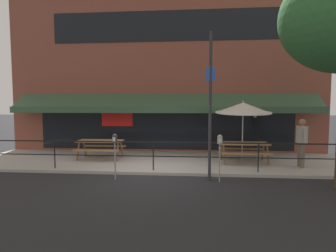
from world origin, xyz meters
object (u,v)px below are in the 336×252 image
pedestrian_walking (302,140)px  street_sign_pole (210,105)px  patio_umbrella_centre (243,108)px  picnic_table_left (100,144)px  parking_meter_near (115,143)px  picnic_table_centre (244,147)px  parking_meter_far (220,144)px

pedestrian_walking → street_sign_pole: size_ratio=0.39×
patio_umbrella_centre → picnic_table_left: bearing=-178.9°
street_sign_pole → patio_umbrella_centre: bearing=60.3°
pedestrian_walking → parking_meter_near: pedestrian_walking is taller
patio_umbrella_centre → picnic_table_centre: bearing=-90.0°
picnic_table_centre → parking_meter_near: size_ratio=1.27×
picnic_table_left → patio_umbrella_centre: patio_umbrella_centre is taller
pedestrian_walking → parking_meter_far: (-3.04, -1.76, 0.09)m
patio_umbrella_centre → parking_meter_far: (-1.19, -2.74, -1.03)m
picnic_table_left → picnic_table_centre: bearing=-2.4°
pedestrian_walking → parking_meter_near: bearing=-164.3°
pedestrian_walking → picnic_table_centre: bearing=161.1°
pedestrian_walking → street_sign_pole: 3.89m
patio_umbrella_centre → street_sign_pole: street_sign_pole is taller
picnic_table_centre → street_sign_pole: 3.11m
parking_meter_far → street_sign_pole: size_ratio=0.32×
patio_umbrella_centre → street_sign_pole: 2.98m
parking_meter_near → street_sign_pole: street_sign_pole is taller
patio_umbrella_centre → pedestrian_walking: (1.85, -0.98, -1.12)m
picnic_table_left → street_sign_pole: bearing=-30.3°
parking_meter_near → parking_meter_far: bearing=-0.4°
parking_meter_far → street_sign_pole: bearing=151.8°
street_sign_pole → picnic_table_left: bearing=149.7°
pedestrian_walking → street_sign_pole: bearing=-154.1°
pedestrian_walking → parking_meter_far: size_ratio=1.20×
picnic_table_left → pedestrian_walking: size_ratio=1.05×
picnic_table_centre → parking_meter_far: size_ratio=1.27×
patio_umbrella_centre → parking_meter_far: 3.16m
parking_meter_far → street_sign_pole: street_sign_pole is taller
pedestrian_walking → parking_meter_near: 6.44m
patio_umbrella_centre → parking_meter_near: patio_umbrella_centre is taller
picnic_table_centre → patio_umbrella_centre: patio_umbrella_centre is taller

